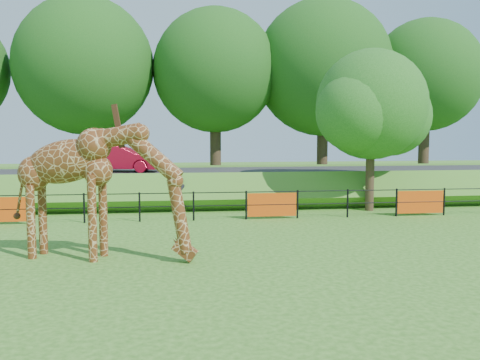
{
  "coord_description": "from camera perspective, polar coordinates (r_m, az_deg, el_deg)",
  "views": [
    {
      "loc": [
        -0.82,
        -11.95,
        3.38
      ],
      "look_at": [
        1.09,
        2.81,
        2.0
      ],
      "focal_mm": 40.0,
      "sensor_mm": 36.0,
      "label": 1
    }
  ],
  "objects": [
    {
      "name": "ground",
      "position": [
        12.45,
        -3.37,
        -10.47
      ],
      "size": [
        90.0,
        90.0,
        0.0
      ],
      "primitive_type": "plane",
      "color": "#2C6318",
      "rests_on": "ground"
    },
    {
      "name": "road",
      "position": [
        26.04,
        -5.55,
        0.82
      ],
      "size": [
        40.0,
        5.0,
        0.12
      ],
      "primitive_type": "cube",
      "color": "#29292B",
      "rests_on": "embankment"
    },
    {
      "name": "giraffe",
      "position": [
        14.4,
        -14.44,
        -1.18
      ],
      "size": [
        5.08,
        2.39,
        3.6
      ],
      "primitive_type": null,
      "rotation": [
        0.0,
        0.0,
        -0.3
      ],
      "color": "#5F2F13",
      "rests_on": "ground"
    },
    {
      "name": "visitor",
      "position": [
        22.17,
        -6.4,
        -1.59
      ],
      "size": [
        0.62,
        0.51,
        1.47
      ],
      "primitive_type": "imported",
      "rotation": [
        0.0,
        0.0,
        3.49
      ],
      "color": "black",
      "rests_on": "ground"
    },
    {
      "name": "embankment",
      "position": [
        27.6,
        -5.64,
        -0.4
      ],
      "size": [
        40.0,
        9.0,
        1.3
      ],
      "primitive_type": "cube",
      "color": "#2C6318",
      "rests_on": "ground"
    },
    {
      "name": "bg_tree_line",
      "position": [
        34.27,
        -2.85,
        11.68
      ],
      "size": [
        37.3,
        8.8,
        11.82
      ],
      "color": "black",
      "rests_on": "ground"
    },
    {
      "name": "perimeter_fence",
      "position": [
        20.17,
        -4.98,
        -2.79
      ],
      "size": [
        28.07,
        0.1,
        1.1
      ],
      "primitive_type": null,
      "color": "black",
      "rests_on": "ground"
    },
    {
      "name": "tree_east",
      "position": [
        23.18,
        14.04,
        7.37
      ],
      "size": [
        5.4,
        4.71,
        6.76
      ],
      "color": "black",
      "rests_on": "ground"
    },
    {
      "name": "car_red",
      "position": [
        25.99,
        -12.72,
        2.24
      ],
      "size": [
        3.97,
        1.85,
        1.26
      ],
      "primitive_type": "imported",
      "rotation": [
        0.0,
        0.0,
        1.43
      ],
      "color": "#AD0C25",
      "rests_on": "road"
    }
  ]
}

